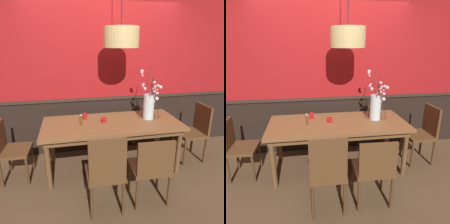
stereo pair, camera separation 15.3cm
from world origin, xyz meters
TOP-DOWN VIEW (x-y plane):
  - ground_plane at (0.00, 0.00)m, footprint 24.00×24.00m
  - back_wall at (0.00, 0.69)m, footprint 5.42×0.14m
  - dining_table at (0.00, 0.00)m, footprint 2.03×0.89m
  - chair_head_west_end at (-1.45, 0.00)m, footprint 0.42×0.46m
  - chair_far_side_right at (0.35, 0.87)m, footprint 0.46×0.46m
  - chair_near_side_left at (-0.25, -0.89)m, footprint 0.42×0.41m
  - chair_head_east_end at (1.39, -0.01)m, footprint 0.43×0.43m
  - chair_near_side_right at (0.29, -0.85)m, footprint 0.46×0.42m
  - vase_with_blossoms at (0.58, 0.04)m, footprint 0.31×0.34m
  - candle_holder_nearer_center at (-0.38, 0.21)m, footprint 0.07×0.07m
  - candle_holder_nearer_edge at (-0.12, 0.01)m, footprint 0.08×0.08m
  - condiment_bottle at (-0.45, -0.03)m, footprint 0.04×0.04m
  - pendant_lamp at (0.14, 0.06)m, footprint 0.48×0.48m

SIDE VIEW (x-z plane):
  - ground_plane at x=0.00m, z-range 0.00..0.00m
  - chair_head_west_end at x=-1.45m, z-range 0.06..0.93m
  - chair_near_side_right at x=0.29m, z-range 0.07..0.94m
  - chair_far_side_right at x=0.35m, z-range 0.05..0.99m
  - chair_head_east_end at x=1.39m, z-range 0.06..1.00m
  - chair_near_side_left at x=-0.25m, z-range 0.06..1.03m
  - dining_table at x=0.00m, z-range 0.30..1.06m
  - candle_holder_nearer_edge at x=-0.12m, z-range 0.76..0.84m
  - candle_holder_nearer_center at x=-0.38m, z-range 0.76..0.86m
  - condiment_bottle at x=-0.45m, z-range 0.76..0.92m
  - vase_with_blossoms at x=0.58m, z-range 0.57..1.36m
  - back_wall at x=0.00m, z-range -0.01..2.92m
  - pendant_lamp at x=0.14m, z-range 1.40..2.51m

